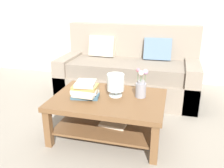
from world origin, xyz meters
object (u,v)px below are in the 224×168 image
at_px(couch, 128,73).
at_px(book_stack_main, 85,90).
at_px(glass_hurricane_vase, 116,83).
at_px(coffee_table, 109,108).
at_px(flower_pitcher, 141,86).

distance_m(couch, book_stack_main, 1.28).
relative_size(book_stack_main, glass_hurricane_vase, 1.28).
bearing_deg(coffee_table, book_stack_main, -167.55).
bearing_deg(coffee_table, couch, 90.87).
bearing_deg(flower_pitcher, glass_hurricane_vase, -171.13).
relative_size(couch, coffee_table, 1.72).
height_order(coffee_table, book_stack_main, book_stack_main).
distance_m(coffee_table, flower_pitcher, 0.42).
bearing_deg(book_stack_main, coffee_table, 12.45).
height_order(book_stack_main, flower_pitcher, flower_pitcher).
xyz_separation_m(book_stack_main, glass_hurricane_vase, (0.30, 0.12, 0.06)).
relative_size(couch, book_stack_main, 6.51).
bearing_deg(couch, book_stack_main, -100.02).
bearing_deg(coffee_table, flower_pitcher, 18.60).
relative_size(coffee_table, book_stack_main, 3.78).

